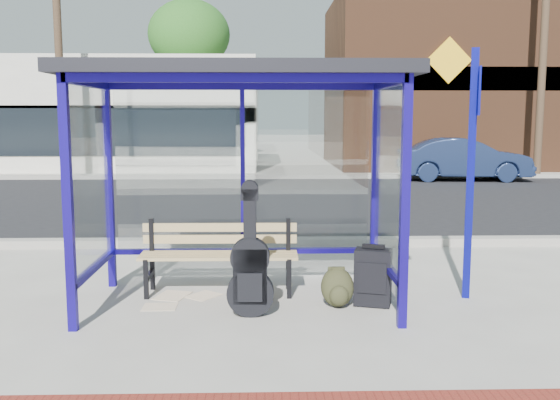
{
  "coord_description": "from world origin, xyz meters",
  "views": [
    {
      "loc": [
        0.23,
        -6.25,
        1.93
      ],
      "look_at": [
        0.4,
        0.2,
        1.06
      ],
      "focal_mm": 40.0,
      "sensor_mm": 36.0,
      "label": 1
    }
  ],
  "objects_px": {
    "guitar_bag": "(250,270)",
    "parked_car": "(464,159)",
    "backpack": "(338,288)",
    "bench": "(219,252)",
    "suitcase": "(373,277)"
  },
  "relations": [
    {
      "from": "guitar_bag",
      "to": "parked_car",
      "type": "height_order",
      "value": "parked_car"
    },
    {
      "from": "backpack",
      "to": "parked_car",
      "type": "relative_size",
      "value": 0.1
    },
    {
      "from": "guitar_bag",
      "to": "backpack",
      "type": "relative_size",
      "value": 3.07
    },
    {
      "from": "backpack",
      "to": "parked_car",
      "type": "distance_m",
      "value": 13.62
    },
    {
      "from": "bench",
      "to": "parked_car",
      "type": "bearing_deg",
      "value": 61.83
    },
    {
      "from": "bench",
      "to": "suitcase",
      "type": "bearing_deg",
      "value": -17.67
    },
    {
      "from": "bench",
      "to": "guitar_bag",
      "type": "height_order",
      "value": "guitar_bag"
    },
    {
      "from": "guitar_bag",
      "to": "backpack",
      "type": "height_order",
      "value": "guitar_bag"
    },
    {
      "from": "guitar_bag",
      "to": "backpack",
      "type": "bearing_deg",
      "value": 18.66
    },
    {
      "from": "bench",
      "to": "guitar_bag",
      "type": "distance_m",
      "value": 0.91
    },
    {
      "from": "guitar_bag",
      "to": "suitcase",
      "type": "height_order",
      "value": "guitar_bag"
    },
    {
      "from": "suitcase",
      "to": "parked_car",
      "type": "relative_size",
      "value": 0.16
    },
    {
      "from": "bench",
      "to": "suitcase",
      "type": "relative_size",
      "value": 2.68
    },
    {
      "from": "guitar_bag",
      "to": "suitcase",
      "type": "bearing_deg",
      "value": 15.46
    },
    {
      "from": "bench",
      "to": "backpack",
      "type": "xyz_separation_m",
      "value": [
        1.24,
        -0.57,
        -0.26
      ]
    }
  ]
}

